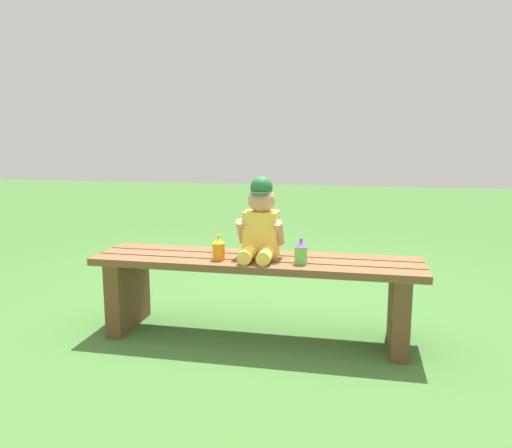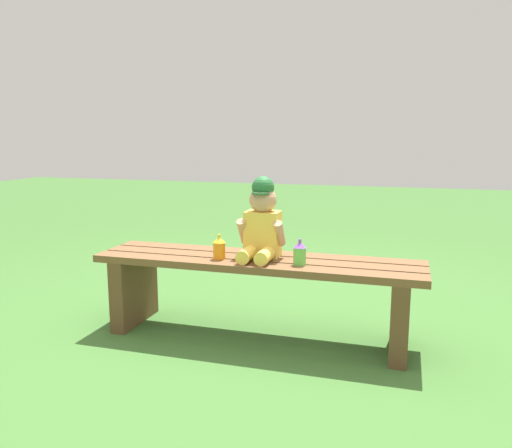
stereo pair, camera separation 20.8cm
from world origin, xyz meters
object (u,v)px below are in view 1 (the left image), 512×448
park_bench (256,282)px  sippy_cup_left (219,248)px  child_figure (261,222)px  sippy_cup_right (301,252)px

park_bench → sippy_cup_left: (-0.17, -0.08, 0.19)m
child_figure → sippy_cup_left: size_ratio=3.26×
child_figure → sippy_cup_left: bearing=-153.6°
sippy_cup_left → child_figure: bearing=26.4°
sippy_cup_left → sippy_cup_right: size_ratio=1.00×
park_bench → sippy_cup_right: 0.31m
child_figure → park_bench: bearing=-135.9°
park_bench → sippy_cup_left: sippy_cup_left is taller
park_bench → child_figure: size_ratio=4.04×
child_figure → sippy_cup_left: 0.24m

